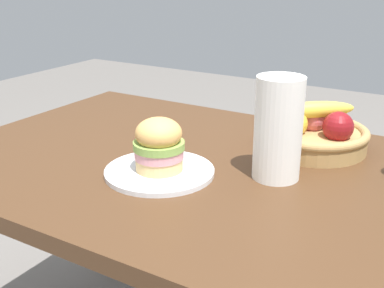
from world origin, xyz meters
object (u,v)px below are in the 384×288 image
sandwich (159,145)px  plate (160,172)px  fruit_basket (314,133)px  paper_towel_roll (278,129)px

sandwich → plate: bearing=-116.6°
plate → sandwich: sandwich is taller
fruit_basket → sandwich: bearing=-126.1°
sandwich → paper_towel_roll: (0.24, 0.13, 0.05)m
sandwich → paper_towel_roll: size_ratio=0.53×
plate → paper_towel_roll: 0.30m
plate → sandwich: bearing=63.4°
fruit_basket → paper_towel_roll: bearing=-93.9°
fruit_basket → paper_towel_roll: paper_towel_roll is taller
plate → sandwich: size_ratio=2.06×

